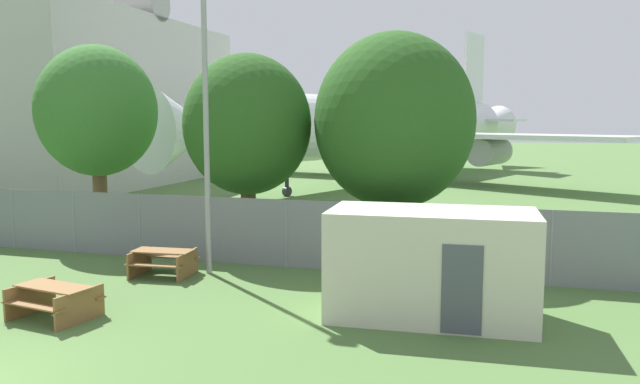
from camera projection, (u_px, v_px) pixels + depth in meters
hangar_building at (37, 101)px, 45.17m from camera, size 20.74×21.52×13.38m
perimeter_fence at (210, 229)px, 19.74m from camera, size 56.07×0.07×2.10m
airplane at (387, 127)px, 45.11m from camera, size 32.88×40.57×12.15m
portable_cabin at (432, 264)px, 14.17m from camera, size 4.73×2.50×2.49m
picnic_bench_near_cabin at (54, 298)px, 14.21m from camera, size 1.99×1.67×0.76m
picnic_bench_open_grass at (163, 260)px, 18.04m from camera, size 1.82×1.54×0.76m
tree_near_hangar at (247, 125)px, 21.48m from camera, size 4.42×4.42×6.77m
tree_left_of_cabin at (394, 121)px, 20.71m from camera, size 5.33×5.33×7.40m
tree_far_right at (97, 112)px, 23.46m from camera, size 4.47×4.47×7.29m
light_mast at (205, 95)px, 17.82m from camera, size 0.44×0.44×8.65m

